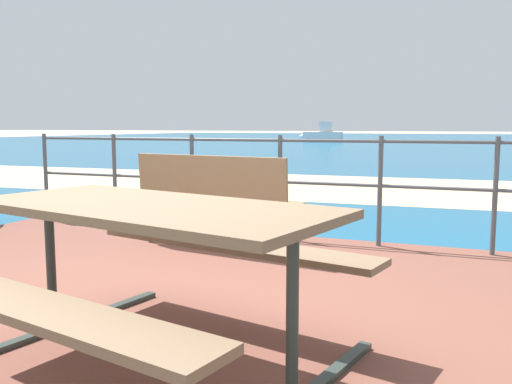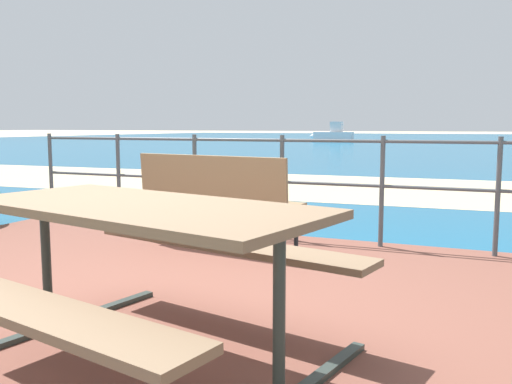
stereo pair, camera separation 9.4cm
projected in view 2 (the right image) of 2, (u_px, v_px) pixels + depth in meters
ground_plane at (144, 324)px, 3.25m from camera, size 240.00×240.00×0.00m
patio_paving at (144, 320)px, 3.25m from camera, size 6.40×5.20×0.06m
sea_water at (456, 142)px, 39.91m from camera, size 90.00×90.00×0.01m
beach_strip at (376, 188)px, 10.29m from camera, size 54.12×6.31×0.01m
picnic_table at (142, 240)px, 2.50m from camera, size 2.03×1.85×0.77m
park_bench at (216, 193)px, 4.93m from camera, size 1.61×0.63×0.86m
railing_fence at (282, 175)px, 5.39m from camera, size 5.94×0.04×1.03m
boat_near at (333, 135)px, 43.45m from camera, size 3.56×1.65×1.51m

